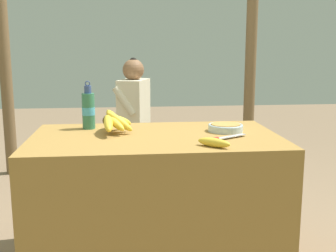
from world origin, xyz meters
TOP-DOWN VIEW (x-y plane):
  - market_counter at (0.00, 0.00)m, footprint 1.30×0.77m
  - banana_bunch_ripe at (-0.22, 0.08)m, footprint 0.18×0.32m
  - serving_bowl at (0.39, 0.07)m, footprint 0.19×0.19m
  - water_bottle at (-0.36, 0.23)m, footprint 0.07×0.07m
  - loose_banana_front at (0.25, -0.28)m, footprint 0.15×0.14m
  - knife at (0.33, -0.14)m, footprint 0.22×0.14m
  - wooden_bench at (-0.09, 1.42)m, footprint 1.40×0.32m
  - seated_vendor at (-0.13, 1.41)m, footprint 0.46×0.43m
  - banana_bunch_green at (-0.45, 1.42)m, footprint 0.15×0.27m
  - support_post_near at (-1.21, 1.77)m, footprint 0.10×0.10m
  - support_post_far at (1.04, 1.77)m, footprint 0.10×0.10m

SIDE VIEW (x-z plane):
  - wooden_bench at x=-0.09m, z-range 0.14..0.56m
  - market_counter at x=0.00m, z-range 0.00..0.71m
  - banana_bunch_green at x=-0.45m, z-range 0.42..0.55m
  - seated_vendor at x=-0.13m, z-range 0.08..1.16m
  - knife at x=0.33m, z-range 0.71..0.73m
  - loose_banana_front at x=0.25m, z-range 0.71..0.75m
  - serving_bowl at x=0.39m, z-range 0.71..0.75m
  - banana_bunch_ripe at x=-0.22m, z-range 0.71..0.85m
  - water_bottle at x=-0.36m, z-range 0.68..0.95m
  - support_post_near at x=-1.21m, z-range 0.00..2.35m
  - support_post_far at x=1.04m, z-range 0.00..2.35m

